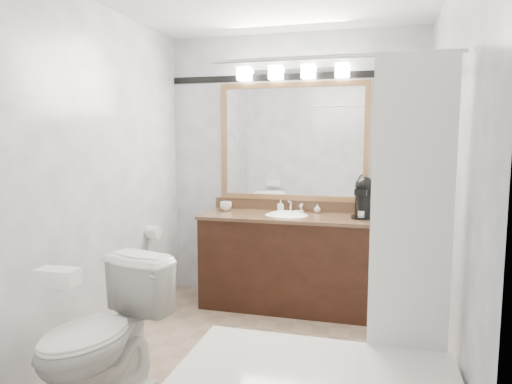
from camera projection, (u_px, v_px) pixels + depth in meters
The scene contains 13 objects.
room at pixel (258, 181), 3.07m from camera, with size 2.42×2.62×2.52m.
vanity at pixel (286, 259), 4.14m from camera, with size 1.53×0.58×0.97m.
mirror at pixel (293, 142), 4.27m from camera, with size 1.40×0.04×1.10m.
vanity_light_bar at pixel (292, 72), 4.14m from camera, with size 1.02×0.14×0.12m.
accent_stripe at pixel (293, 77), 4.21m from camera, with size 2.40×0.01×0.06m, color black.
tp_roll at pixel (153, 232), 4.06m from camera, with size 0.12×0.12×0.11m, color white.
toilet at pixel (102, 336), 2.60m from camera, with size 0.46×0.81×0.82m, color white.
tissue_box at pixel (57, 277), 2.22m from camera, with size 0.20×0.11×0.08m, color white.
coffee_maker at pixel (364, 197), 3.94m from camera, with size 0.19×0.23×0.36m.
cup_left at pixel (226, 206), 4.33m from camera, with size 0.11×0.11×0.09m, color white.
soap_bottle_a at pixel (281, 206), 4.23m from camera, with size 0.05×0.05×0.12m, color white.
soap_bottle_b at pixel (317, 209), 4.21m from camera, with size 0.06×0.06×0.08m, color white.
soap_bar at pixel (299, 212), 4.18m from camera, with size 0.08×0.05×0.03m, color beige.
Camera 1 is at (0.78, -2.95, 1.53)m, focal length 32.00 mm.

